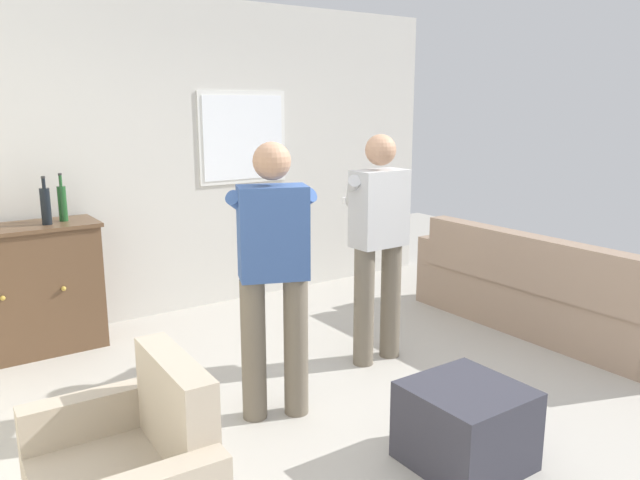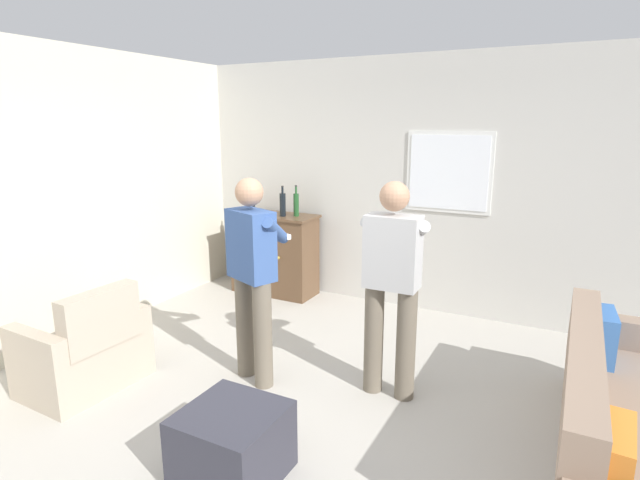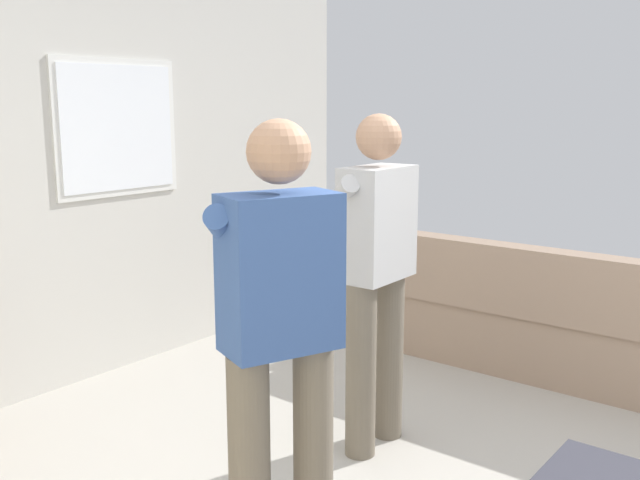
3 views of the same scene
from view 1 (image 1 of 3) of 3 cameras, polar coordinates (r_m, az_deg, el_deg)
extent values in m
plane|color=#B2ADA3|center=(4.06, 5.78, -15.46)|extent=(10.40, 10.40, 0.00)
cube|color=beige|center=(5.88, -11.05, 7.41)|extent=(5.20, 0.12, 2.80)
cube|color=silver|center=(6.00, -7.05, 9.28)|extent=(0.91, 0.02, 0.86)
cube|color=white|center=(5.99, -7.03, 9.28)|extent=(0.83, 0.03, 0.78)
cube|color=gray|center=(5.59, 19.40, -5.81)|extent=(0.55, 2.06, 0.42)
cube|color=gray|center=(5.32, 18.42, -1.87)|extent=(0.18, 2.06, 0.44)
cube|color=gray|center=(6.24, 11.27, -2.41)|extent=(0.55, 0.18, 0.64)
cube|color=#386BB7|center=(5.90, 13.16, -0.55)|extent=(0.17, 0.41, 0.36)
cube|color=orange|center=(5.03, 26.36, -3.79)|extent=(0.17, 0.41, 0.36)
cube|color=#B2A38E|center=(2.82, -13.04, -14.68)|extent=(0.16, 0.64, 0.45)
cube|color=#B2A38E|center=(3.24, -19.71, -17.86)|extent=(0.64, 0.14, 0.60)
cube|color=brown|center=(5.26, -25.10, -4.31)|extent=(1.03, 0.44, 0.97)
cube|color=brown|center=(5.15, -25.61, 1.02)|extent=(1.07, 0.48, 0.03)
sphere|color=#B79338|center=(5.00, -27.01, -4.77)|extent=(0.04, 0.04, 0.04)
sphere|color=#B79338|center=(5.06, -22.39, -4.13)|extent=(0.04, 0.04, 0.04)
cylinder|color=#1E4C23|center=(5.20, -22.48, 3.08)|extent=(0.07, 0.07, 0.27)
cylinder|color=#1E4C23|center=(5.18, -22.65, 5.02)|extent=(0.02, 0.02, 0.08)
cylinder|color=#262626|center=(5.17, -22.69, 5.57)|extent=(0.03, 0.03, 0.02)
cylinder|color=black|center=(5.09, -23.79, 2.83)|extent=(0.07, 0.07, 0.28)
cylinder|color=black|center=(5.07, -23.96, 4.77)|extent=(0.03, 0.03, 0.07)
cylinder|color=#262626|center=(5.06, -24.00, 5.26)|extent=(0.03, 0.03, 0.02)
cube|color=#33333D|center=(3.54, 13.18, -16.19)|extent=(0.57, 0.57, 0.44)
cylinder|color=#6B6051|center=(3.83, -6.09, -9.95)|extent=(0.15, 0.15, 0.88)
cylinder|color=#6B6051|center=(3.86, -2.21, -9.66)|extent=(0.15, 0.15, 0.88)
cube|color=#385693|center=(3.63, -4.32, 0.68)|extent=(0.45, 0.35, 0.55)
sphere|color=tan|center=(3.57, -4.43, 7.21)|extent=(0.22, 0.22, 0.22)
cylinder|color=#385693|center=(3.76, -6.46, 2.72)|extent=(0.42, 0.31, 0.29)
cylinder|color=#385693|center=(3.79, -3.00, 2.87)|extent=(0.19, 0.45, 0.29)
cube|color=white|center=(3.94, -5.05, 1.96)|extent=(0.15, 0.09, 0.04)
cylinder|color=#6B6051|center=(4.57, 4.03, -6.13)|extent=(0.15, 0.15, 0.88)
cylinder|color=#6B6051|center=(4.74, 6.47, -5.52)|extent=(0.15, 0.15, 0.88)
cube|color=#B7B7B7|center=(4.48, 5.45, 2.90)|extent=(0.40, 0.23, 0.55)
sphere|color=tan|center=(4.43, 5.56, 8.20)|extent=(0.22, 0.22, 0.22)
cylinder|color=#B7B7B7|center=(4.51, 3.04, 4.42)|extent=(0.32, 0.41, 0.29)
cylinder|color=#B7B7B7|center=(4.66, 5.25, 4.64)|extent=(0.33, 0.40, 0.29)
cube|color=white|center=(4.72, 2.90, 3.73)|extent=(0.15, 0.04, 0.04)
camera|label=2|loc=(4.02, 56.98, 9.67)|focal=28.00mm
camera|label=3|loc=(1.50, -34.49, 4.06)|focal=40.00mm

